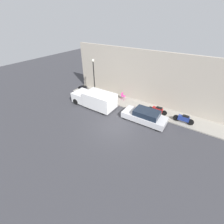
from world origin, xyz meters
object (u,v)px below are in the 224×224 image
at_px(motorcycle_blue, 184,119).
at_px(cafe_chair, 123,96).
at_px(parked_car, 145,116).
at_px(motorcycle_red, 158,110).
at_px(delivery_van, 94,99).
at_px(motorcycle_black, 84,88).
at_px(streetlamp, 94,74).

xyz_separation_m(motorcycle_blue, cafe_chair, (1.00, 7.16, 0.04)).
relative_size(parked_car, motorcycle_blue, 2.25).
bearing_deg(motorcycle_red, cafe_chair, 81.31).
distance_m(delivery_van, motorcycle_black, 4.05).
xyz_separation_m(streetlamp, cafe_chair, (1.13, -3.38, -2.33)).
distance_m(parked_car, cafe_chair, 4.73).
xyz_separation_m(delivery_van, streetlamp, (1.87, 1.41, 2.03)).
relative_size(motorcycle_red, streetlamp, 0.44).
relative_size(motorcycle_red, motorcycle_black, 1.05).
bearing_deg(cafe_chair, streetlamp, 108.46).
bearing_deg(motorcycle_blue, motorcycle_black, 89.80).
bearing_deg(motorcycle_red, streetlamp, 93.13).
relative_size(motorcycle_black, streetlamp, 0.42).
height_order(delivery_van, cafe_chair, delivery_van).
xyz_separation_m(parked_car, cafe_chair, (2.64, 3.93, 0.01)).
distance_m(parked_car, delivery_van, 5.92).
xyz_separation_m(parked_car, motorcycle_red, (1.94, -0.62, -0.08)).
xyz_separation_m(parked_car, streetlamp, (1.51, 7.31, 2.34)).
distance_m(motorcycle_blue, cafe_chair, 7.23).
bearing_deg(motorcycle_blue, parked_car, 116.85).
relative_size(delivery_van, motorcycle_blue, 2.72).
bearing_deg(motorcycle_blue, delivery_van, 102.36).
relative_size(delivery_van, streetlamp, 1.12).
bearing_deg(parked_car, cafe_chair, 56.17).
bearing_deg(delivery_van, cafe_chair, -33.26).
bearing_deg(motorcycle_black, motorcycle_red, -88.49).
height_order(parked_car, motorcycle_red, parked_car).
bearing_deg(delivery_van, motorcycle_blue, -77.64).
xyz_separation_m(parked_car, motorcycle_black, (1.68, 9.38, -0.03)).
distance_m(streetlamp, cafe_chair, 4.26).
relative_size(parked_car, motorcycle_black, 2.20).
bearing_deg(motorcycle_blue, motorcycle_red, 83.27).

